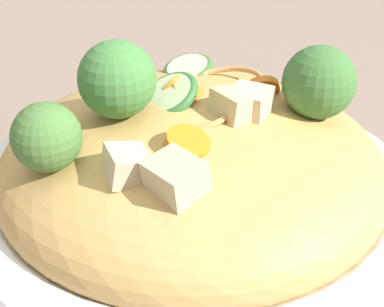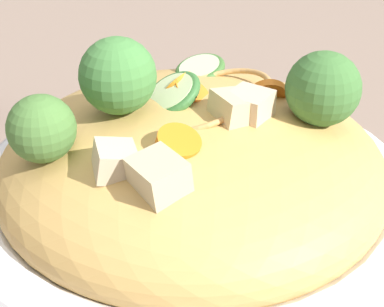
{
  "view_description": "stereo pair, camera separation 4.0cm",
  "coord_description": "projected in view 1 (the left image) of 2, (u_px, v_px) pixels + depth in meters",
  "views": [
    {
      "loc": [
        0.08,
        -0.33,
        0.28
      ],
      "look_at": [
        0.0,
        0.0,
        0.07
      ],
      "focal_mm": 54.34,
      "sensor_mm": 36.0,
      "label": 1
    },
    {
      "loc": [
        0.12,
        -0.32,
        0.28
      ],
      "look_at": [
        0.0,
        0.0,
        0.07
      ],
      "focal_mm": 54.34,
      "sensor_mm": 36.0,
      "label": 2
    }
  ],
  "objects": [
    {
      "name": "ground_plane",
      "position": [
        192.0,
        238.0,
        0.44
      ],
      "size": [
        3.0,
        3.0,
        0.0
      ],
      "primitive_type": "plane",
      "color": "#7F695C"
    },
    {
      "name": "serving_bowl",
      "position": [
        192.0,
        204.0,
        0.42
      ],
      "size": [
        0.33,
        0.33,
        0.06
      ],
      "color": "white",
      "rests_on": "ground_plane"
    },
    {
      "name": "noodle_heap",
      "position": [
        192.0,
        164.0,
        0.4
      ],
      "size": [
        0.27,
        0.27,
        0.09
      ],
      "color": "tan",
      "rests_on": "serving_bowl"
    },
    {
      "name": "broccoli_florets",
      "position": [
        181.0,
        94.0,
        0.37
      ],
      "size": [
        0.21,
        0.16,
        0.07
      ],
      "color": "#9DB87A",
      "rests_on": "serving_bowl"
    },
    {
      "name": "carrot_coins",
      "position": [
        223.0,
        101.0,
        0.4
      ],
      "size": [
        0.12,
        0.16,
        0.03
      ],
      "color": "orange",
      "rests_on": "serving_bowl"
    },
    {
      "name": "zucchini_slices",
      "position": [
        178.0,
        83.0,
        0.42
      ],
      "size": [
        0.06,
        0.12,
        0.03
      ],
      "color": "beige",
      "rests_on": "serving_bowl"
    },
    {
      "name": "chicken_chunks",
      "position": [
        203.0,
        137.0,
        0.35
      ],
      "size": [
        0.09,
        0.12,
        0.03
      ],
      "color": "beige",
      "rests_on": "serving_bowl"
    }
  ]
}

